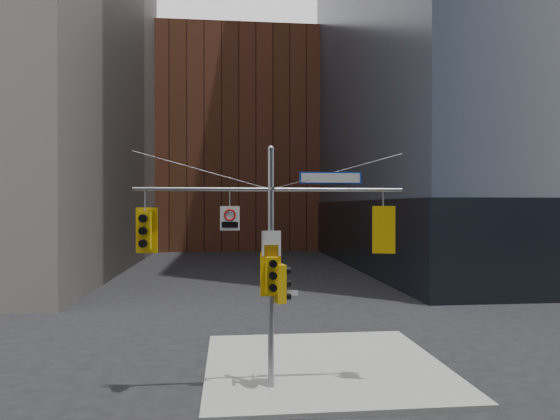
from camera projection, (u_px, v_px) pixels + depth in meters
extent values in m
plane|color=black|center=(278.00, 420.00, 12.79)|extent=(160.00, 160.00, 0.00)
cube|color=gray|center=(324.00, 365.00, 16.98)|extent=(8.00, 8.00, 0.15)
cube|color=black|center=(537.00, 233.00, 47.49)|extent=(36.40, 36.40, 6.00)
cube|color=brown|center=(237.00, 146.00, 70.38)|extent=(26.00, 20.00, 28.00)
cylinder|color=gray|center=(271.00, 270.00, 14.76)|extent=(0.18, 0.18, 7.20)
sphere|color=gray|center=(271.00, 149.00, 14.73)|extent=(0.20, 0.20, 0.20)
cylinder|color=gray|center=(203.00, 189.00, 14.53)|extent=(4.00, 0.11, 0.11)
cylinder|color=gray|center=(337.00, 190.00, 14.95)|extent=(4.00, 0.11, 0.11)
cylinder|color=gray|center=(272.00, 189.00, 14.39)|extent=(0.10, 0.70, 0.10)
cylinder|color=gray|center=(203.00, 170.00, 14.53)|extent=(4.00, 0.02, 1.12)
cylinder|color=gray|center=(337.00, 171.00, 14.94)|extent=(4.00, 0.02, 1.12)
cube|color=gold|center=(145.00, 231.00, 14.37)|extent=(0.38, 0.28, 1.08)
cube|color=gold|center=(147.00, 230.00, 14.56)|extent=(0.64, 0.11, 1.34)
cylinder|color=black|center=(143.00, 218.00, 14.17)|extent=(0.24, 0.19, 0.23)
cylinder|color=black|center=(144.00, 218.00, 14.25)|extent=(0.20, 0.04, 0.20)
cylinder|color=black|center=(143.00, 231.00, 14.17)|extent=(0.24, 0.19, 0.23)
cylinder|color=black|center=(144.00, 231.00, 14.25)|extent=(0.20, 0.04, 0.20)
cylinder|color=black|center=(143.00, 244.00, 14.17)|extent=(0.24, 0.19, 0.23)
cylinder|color=black|center=(144.00, 243.00, 14.25)|extent=(0.20, 0.04, 0.20)
cube|color=gold|center=(383.00, 229.00, 15.10)|extent=(0.42, 0.33, 1.15)
cube|color=gold|center=(384.00, 230.00, 14.91)|extent=(0.67, 0.18, 1.42)
cylinder|color=black|center=(382.00, 217.00, 15.32)|extent=(0.27, 0.22, 0.24)
cylinder|color=black|center=(383.00, 217.00, 15.23)|extent=(0.21, 0.06, 0.21)
cylinder|color=black|center=(382.00, 229.00, 15.32)|extent=(0.27, 0.22, 0.24)
cylinder|color=black|center=(383.00, 229.00, 15.23)|extent=(0.21, 0.06, 0.21)
cylinder|color=black|center=(382.00, 242.00, 15.32)|extent=(0.27, 0.22, 0.24)
cylinder|color=#0CE559|center=(383.00, 242.00, 15.23)|extent=(0.21, 0.06, 0.21)
cube|color=gold|center=(280.00, 284.00, 14.79)|extent=(0.34, 0.42, 1.14)
cylinder|color=black|center=(287.00, 271.00, 14.86)|extent=(0.22, 0.27, 0.24)
cylinder|color=black|center=(284.00, 271.00, 14.83)|extent=(0.07, 0.21, 0.21)
cylinder|color=black|center=(287.00, 283.00, 14.86)|extent=(0.22, 0.27, 0.24)
cylinder|color=black|center=(284.00, 284.00, 14.83)|extent=(0.07, 0.21, 0.21)
cylinder|color=black|center=(287.00, 296.00, 14.86)|extent=(0.22, 0.27, 0.24)
cylinder|color=black|center=(284.00, 296.00, 14.83)|extent=(0.07, 0.21, 0.21)
cube|color=gold|center=(272.00, 275.00, 14.48)|extent=(0.36, 0.27, 1.04)
cube|color=gold|center=(271.00, 274.00, 14.66)|extent=(0.62, 0.10, 1.29)
cylinder|color=black|center=(273.00, 264.00, 14.28)|extent=(0.23, 0.18, 0.22)
cylinder|color=black|center=(273.00, 263.00, 14.36)|extent=(0.19, 0.04, 0.19)
cylinder|color=black|center=(273.00, 276.00, 14.29)|extent=(0.23, 0.18, 0.22)
cylinder|color=black|center=(273.00, 275.00, 14.36)|extent=(0.19, 0.04, 0.19)
cylinder|color=black|center=(273.00, 288.00, 14.29)|extent=(0.23, 0.18, 0.22)
cylinder|color=black|center=(273.00, 288.00, 14.37)|extent=(0.19, 0.04, 0.19)
cube|color=#10359B|center=(330.00, 178.00, 14.92)|extent=(1.88, 0.11, 0.37)
cube|color=silver|center=(331.00, 178.00, 14.90)|extent=(1.77, 0.08, 0.28)
cube|color=silver|center=(230.00, 218.00, 14.60)|extent=(0.57, 0.03, 0.71)
torus|color=#B20A0A|center=(230.00, 215.00, 14.58)|extent=(0.35, 0.05, 0.35)
cube|color=black|center=(230.00, 225.00, 14.58)|extent=(0.48, 0.01, 0.17)
cube|color=silver|center=(271.00, 243.00, 14.63)|extent=(0.57, 0.06, 0.75)
cube|color=#D88C00|center=(271.00, 251.00, 14.61)|extent=(0.41, 0.03, 0.33)
cube|color=silver|center=(286.00, 293.00, 14.81)|extent=(0.72, 0.04, 0.14)
cube|color=#145926|center=(270.00, 295.00, 15.21)|extent=(0.04, 0.66, 0.13)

